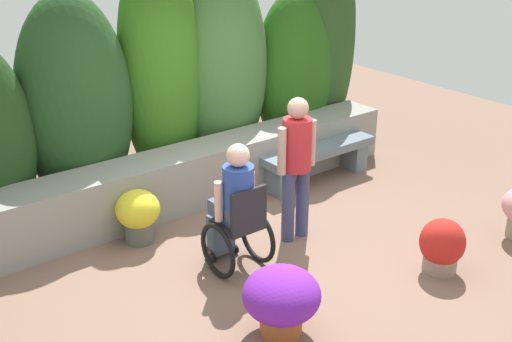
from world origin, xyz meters
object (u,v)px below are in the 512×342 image
at_px(flower_pot_terracotta_by_wall, 138,214).
at_px(stone_bench, 317,157).
at_px(flower_pot_purple_near, 281,299).
at_px(person_standing_companion, 297,160).
at_px(person_in_wheelchair, 235,211).
at_px(flower_pot_red_accent, 442,246).

bearing_deg(flower_pot_terracotta_by_wall, stone_bench, 0.61).
bearing_deg(flower_pot_purple_near, person_standing_companion, 45.50).
xyz_separation_m(person_in_wheelchair, person_standing_companion, (0.86, 0.11, 0.28)).
xyz_separation_m(stone_bench, flower_pot_purple_near, (-2.38, -2.16, 0.01)).
height_order(person_standing_companion, flower_pot_terracotta_by_wall, person_standing_companion).
height_order(person_standing_companion, flower_pot_red_accent, person_standing_companion).
bearing_deg(flower_pot_red_accent, person_standing_companion, 116.63).
distance_m(person_in_wheelchair, flower_pot_purple_near, 1.16).
xyz_separation_m(person_in_wheelchair, flower_pot_red_accent, (1.56, -1.28, -0.35)).
bearing_deg(stone_bench, flower_pot_terracotta_by_wall, 175.37).
distance_m(person_standing_companion, flower_pot_terracotta_by_wall, 1.77).
bearing_deg(stone_bench, person_in_wheelchair, -157.74).
distance_m(stone_bench, person_standing_companion, 1.65).
relative_size(person_standing_companion, flower_pot_red_accent, 2.81).
height_order(person_in_wheelchair, flower_pot_red_accent, person_in_wheelchair).
bearing_deg(flower_pot_red_accent, flower_pot_purple_near, 173.93).
distance_m(stone_bench, flower_pot_red_accent, 2.42).
bearing_deg(flower_pot_red_accent, stone_bench, 77.75).
relative_size(stone_bench, flower_pot_purple_near, 2.55).
xyz_separation_m(person_in_wheelchair, flower_pot_terracotta_by_wall, (-0.52, 1.05, -0.30)).
relative_size(person_in_wheelchair, flower_pot_terracotta_by_wall, 2.26).
height_order(person_standing_companion, flower_pot_purple_near, person_standing_companion).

